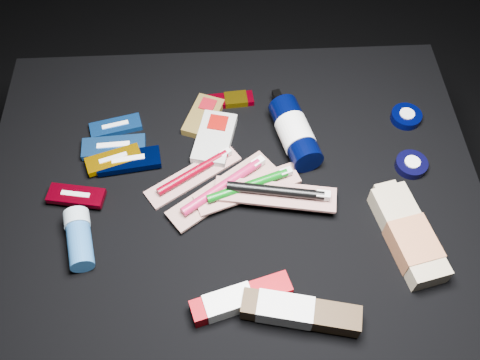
{
  "coord_description": "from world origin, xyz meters",
  "views": [
    {
      "loc": [
        -0.01,
        -0.56,
        1.28
      ],
      "look_at": [
        0.01,
        0.01,
        0.42
      ],
      "focal_mm": 40.0,
      "sensor_mm": 36.0,
      "label": 1
    }
  ],
  "objects_px": {
    "lotion_bottle": "(295,133)",
    "deodorant_stick": "(79,238)",
    "bodywash_bottle": "(409,236)",
    "toothpaste_carton_red": "(237,300)"
  },
  "relations": [
    {
      "from": "bodywash_bottle",
      "to": "deodorant_stick",
      "type": "xyz_separation_m",
      "value": [
        -0.6,
        0.02,
        0.0
      ]
    },
    {
      "from": "bodywash_bottle",
      "to": "deodorant_stick",
      "type": "height_order",
      "value": "deodorant_stick"
    },
    {
      "from": "lotion_bottle",
      "to": "deodorant_stick",
      "type": "relative_size",
      "value": 1.73
    },
    {
      "from": "deodorant_stick",
      "to": "toothpaste_carton_red",
      "type": "bearing_deg",
      "value": -37.29
    },
    {
      "from": "toothpaste_carton_red",
      "to": "lotion_bottle",
      "type": "bearing_deg",
      "value": 52.62
    },
    {
      "from": "bodywash_bottle",
      "to": "lotion_bottle",
      "type": "bearing_deg",
      "value": 114.41
    },
    {
      "from": "deodorant_stick",
      "to": "toothpaste_carton_red",
      "type": "xyz_separation_m",
      "value": [
        0.28,
        -0.13,
        -0.01
      ]
    },
    {
      "from": "toothpaste_carton_red",
      "to": "deodorant_stick",
      "type": "bearing_deg",
      "value": 139.26
    },
    {
      "from": "lotion_bottle",
      "to": "deodorant_stick",
      "type": "height_order",
      "value": "lotion_bottle"
    },
    {
      "from": "lotion_bottle",
      "to": "bodywash_bottle",
      "type": "relative_size",
      "value": 0.97
    }
  ]
}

